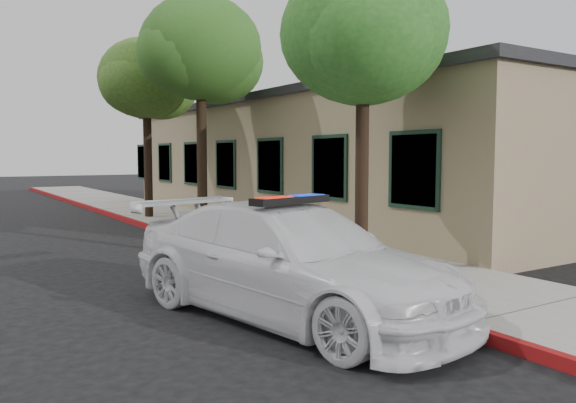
# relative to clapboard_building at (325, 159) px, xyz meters

# --- Properties ---
(ground) EXTENTS (120.00, 120.00, 0.00)m
(ground) POSITION_rel_clapboard_building_xyz_m (-6.69, -9.00, -2.13)
(ground) COLOR black
(ground) RESTS_ON ground
(sidewalk) EXTENTS (3.20, 60.00, 0.15)m
(sidewalk) POSITION_rel_clapboard_building_xyz_m (-5.09, -6.00, -2.05)
(sidewalk) COLOR gray
(sidewalk) RESTS_ON ground
(red_curb) EXTENTS (0.14, 60.00, 0.16)m
(red_curb) POSITION_rel_clapboard_building_xyz_m (-6.63, -6.00, -2.05)
(red_curb) COLOR maroon
(red_curb) RESTS_ON ground
(clapboard_building) EXTENTS (7.30, 20.89, 4.24)m
(clapboard_building) POSITION_rel_clapboard_building_xyz_m (0.00, 0.00, 0.00)
(clapboard_building) COLOR #90775E
(clapboard_building) RESTS_ON ground
(police_car) EXTENTS (3.38, 5.80, 1.70)m
(police_car) POSITION_rel_clapboard_building_xyz_m (-7.98, -10.11, -1.33)
(police_car) COLOR silver
(police_car) RESTS_ON ground
(fire_hydrant) EXTENTS (0.48, 0.42, 0.84)m
(fire_hydrant) POSITION_rel_clapboard_building_xyz_m (-5.55, -8.55, -1.56)
(fire_hydrant) COLOR silver
(fire_hydrant) RESTS_ON sidewalk
(street_tree_near) EXTENTS (3.09, 3.21, 5.65)m
(street_tree_near) POSITION_rel_clapboard_building_xyz_m (-5.35, -8.51, 2.24)
(street_tree_near) COLOR black
(street_tree_near) RESTS_ON sidewalk
(street_tree_mid) EXTENTS (3.78, 3.47, 6.62)m
(street_tree_mid) POSITION_rel_clapboard_building_xyz_m (-5.53, -1.57, 3.01)
(street_tree_mid) COLOR black
(street_tree_mid) RESTS_ON sidewalk
(street_tree_far) EXTENTS (3.45, 3.23, 6.10)m
(street_tree_far) POSITION_rel_clapboard_building_xyz_m (-5.80, 2.28, 2.61)
(street_tree_far) COLOR black
(street_tree_far) RESTS_ON sidewalk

